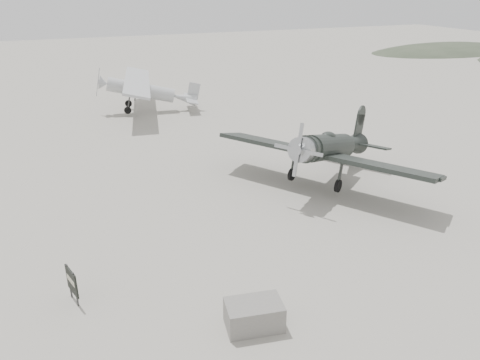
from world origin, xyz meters
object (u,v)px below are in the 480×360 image
object	(u,v)px
lowwing_monoplane	(331,147)
highwing_monoplane	(145,88)
sign_board	(72,282)
equipment_block	(254,315)

from	to	relation	value
lowwing_monoplane	highwing_monoplane	size ratio (longest dim) A/B	0.94
highwing_monoplane	sign_board	size ratio (longest dim) A/B	8.78
lowwing_monoplane	equipment_block	world-z (taller)	lowwing_monoplane
lowwing_monoplane	highwing_monoplane	xyz separation A→B (m)	(-5.83, 18.01, 0.05)
equipment_block	sign_board	size ratio (longest dim) A/B	1.34
highwing_monoplane	equipment_block	xyz separation A→B (m)	(-2.38, -26.79, -1.56)
sign_board	lowwing_monoplane	bearing A→B (deg)	6.64
highwing_monoplane	sign_board	xyz separation A→B (m)	(-7.38, -23.41, -1.22)
lowwing_monoplane	sign_board	size ratio (longest dim) A/B	8.23
lowwing_monoplane	sign_board	distance (m)	14.32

